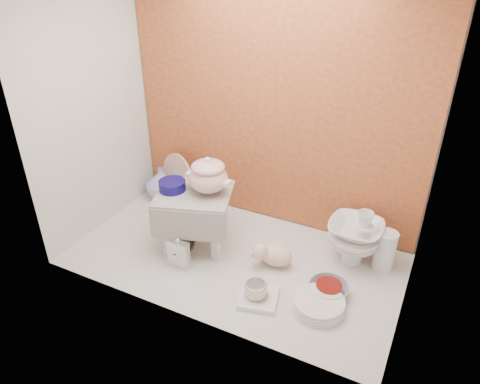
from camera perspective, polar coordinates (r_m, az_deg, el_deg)
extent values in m
plane|color=silver|center=(2.56, -0.61, -8.27)|extent=(1.80, 1.80, 0.00)
cube|color=#BF632F|center=(2.61, 4.41, 11.14)|extent=(1.80, 0.06, 1.50)
cube|color=silver|center=(2.69, -18.31, 10.31)|extent=(0.06, 1.00, 1.50)
cube|color=silver|center=(1.98, 23.20, 2.37)|extent=(0.06, 1.00, 1.50)
cylinder|color=#0F0B53|center=(2.52, -8.54, 0.82)|extent=(0.17, 0.17, 0.05)
imported|color=white|center=(3.11, -9.85, 1.13)|extent=(0.29, 0.29, 0.23)
cube|color=silver|center=(2.47, -7.76, -7.58)|extent=(0.13, 0.05, 0.18)
ellipsoid|color=beige|center=(2.48, 4.52, -7.84)|extent=(0.27, 0.21, 0.14)
cylinder|color=white|center=(2.31, 1.97, -13.25)|extent=(0.24, 0.24, 0.01)
imported|color=white|center=(2.27, 1.99, -12.30)|extent=(0.13, 0.13, 0.09)
cube|color=white|center=(2.30, 2.36, -13.20)|extent=(0.22, 0.22, 0.03)
cylinder|color=white|center=(2.27, 9.91, -13.80)|extent=(0.34, 0.34, 0.06)
imported|color=silver|center=(2.36, 11.08, -12.03)|extent=(0.21, 0.21, 0.06)
cylinder|color=silver|center=(2.55, 17.80, -7.03)|extent=(0.14, 0.14, 0.23)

